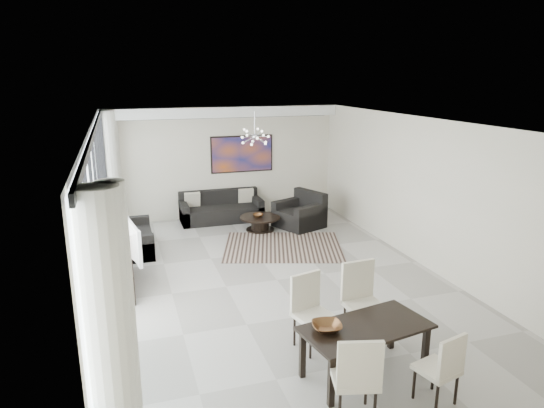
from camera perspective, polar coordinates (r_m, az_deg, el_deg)
name	(u,v)px	position (r m, az deg, el deg)	size (l,w,h in m)	color
room_shell	(301,202)	(8.74, 3.49, 0.19)	(6.00, 9.00, 2.90)	#A8A39B
window_wall	(108,217)	(8.18, -18.74, -1.50)	(0.37, 8.95, 2.90)	silver
soffit	(224,112)	(12.49, -5.69, 10.72)	(5.98, 0.40, 0.26)	white
painting	(242,154)	(12.89, -3.54, 5.89)	(1.68, 0.04, 0.98)	#B14D18
chandelier	(255,137)	(10.86, -2.04, 7.94)	(0.66, 0.66, 0.71)	silver
rug	(283,246)	(10.74, 1.29, -5.02)	(2.54, 1.96, 0.01)	black
coffee_table	(260,222)	(11.81, -1.42, -2.19)	(0.98, 0.98, 0.34)	black
bowl_coffee	(258,216)	(11.72, -1.65, -1.37)	(0.25, 0.25, 0.08)	brown
sofa_main	(221,211)	(12.66, -6.00, -0.80)	(2.09, 0.85, 0.76)	black
loveseat	(129,240)	(10.82, -16.48, -4.04)	(0.88, 1.56, 0.78)	black
armchair	(300,215)	(12.10, 3.36, -1.29)	(1.29, 1.32, 0.86)	black
side_table	(123,227)	(11.44, -17.14, -2.60)	(0.38, 0.38, 0.53)	black
tv_console	(120,274)	(9.08, -17.47, -7.87)	(0.46, 1.64, 0.51)	black
television	(127,241)	(8.91, -16.74, -4.25)	(1.14, 0.15, 0.66)	gray
dining_table	(366,333)	(6.31, 10.95, -14.62)	(1.73, 1.08, 0.67)	black
dining_chair_sw	(357,374)	(5.52, 9.97, -19.06)	(0.59, 0.59, 1.05)	beige
dining_chair_se	(444,365)	(6.04, 19.54, -17.44)	(0.51, 0.51, 0.91)	beige
dining_chair_nw	(310,305)	(6.83, 4.45, -11.80)	(0.58, 0.58, 1.04)	beige
dining_chair_ne	(361,295)	(7.13, 10.44, -10.43)	(0.54, 0.54, 1.11)	beige
bowl_dining	(327,327)	(6.09, 6.47, -14.16)	(0.36, 0.36, 0.09)	brown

